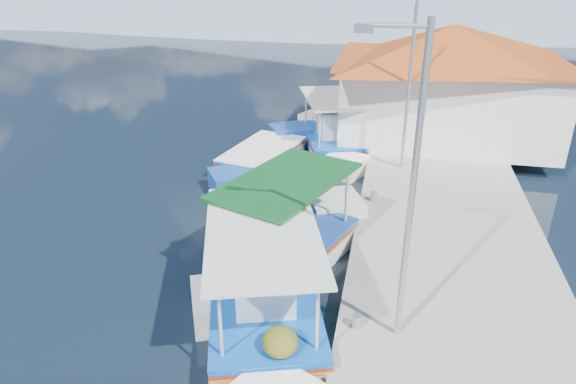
# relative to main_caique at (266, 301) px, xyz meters

# --- Properties ---
(quay) EXTENTS (5.00, 44.00, 0.50)m
(quay) POSITION_rel_main_caique_xyz_m (4.10, 3.52, -0.24)
(quay) COLOR gray
(quay) RESTS_ON ground
(bollards) EXTENTS (0.20, 17.20, 0.30)m
(bollards) POSITION_rel_main_caique_xyz_m (2.00, 2.77, 0.16)
(bollards) COLOR #A5A8AD
(bollards) RESTS_ON quay
(main_caique) EXTENTS (3.75, 7.35, 2.54)m
(main_caique) POSITION_rel_main_caique_xyz_m (0.00, 0.00, 0.00)
(main_caique) COLOR white
(main_caique) RESTS_ON ground
(caique_green_canopy) EXTENTS (3.75, 6.69, 2.68)m
(caique_green_canopy) POSITION_rel_main_caique_xyz_m (-0.04, 2.37, -0.09)
(caique_green_canopy) COLOR white
(caique_green_canopy) RESTS_ON ground
(caique_blue_hull) EXTENTS (2.91, 6.49, 1.18)m
(caique_blue_hull) POSITION_rel_main_caique_xyz_m (-2.29, 8.74, -0.17)
(caique_blue_hull) COLOR #1A449F
(caique_blue_hull) RESTS_ON ground
(caique_far) EXTENTS (3.52, 6.63, 2.45)m
(caique_far) POSITION_rel_main_caique_xyz_m (0.01, 11.09, -0.03)
(caique_far) COLOR white
(caique_far) RESTS_ON ground
(harbor_building) EXTENTS (10.49, 10.49, 4.40)m
(harbor_building) POSITION_rel_main_caique_xyz_m (4.40, 12.52, 2.29)
(harbor_building) COLOR white
(harbor_building) RESTS_ON quay
(lamp_post_near) EXTENTS (1.21, 0.14, 6.00)m
(lamp_post_near) POSITION_rel_main_caique_xyz_m (2.71, -0.48, 3.36)
(lamp_post_near) COLOR #A5A8AD
(lamp_post_near) RESTS_ON quay
(lamp_post_far) EXTENTS (1.21, 0.14, 6.00)m
(lamp_post_far) POSITION_rel_main_caique_xyz_m (2.71, 8.52, 3.36)
(lamp_post_far) COLOR #A5A8AD
(lamp_post_far) RESTS_ON quay
(mountain_ridge) EXTENTS (171.40, 96.00, 5.50)m
(mountain_ridge) POSITION_rel_main_caique_xyz_m (4.74, 53.52, 1.55)
(mountain_ridge) COLOR slate
(mountain_ridge) RESTS_ON ground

